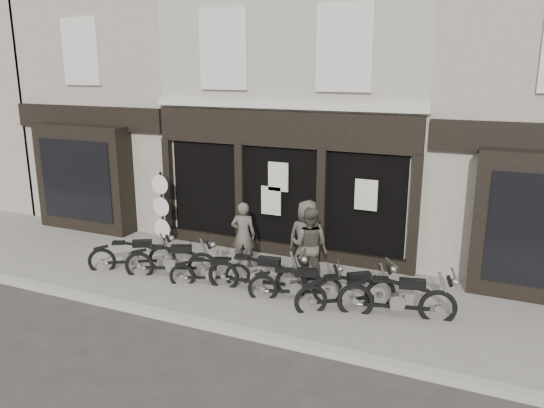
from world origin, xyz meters
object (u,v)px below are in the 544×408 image
at_px(motorcycle_4, 296,287).
at_px(man_centre, 309,245).
at_px(motorcycle_2, 211,273).
at_px(man_left, 243,235).
at_px(motorcycle_1, 172,263).
at_px(advert_sign_post, 162,213).
at_px(motorcycle_5, 347,294).
at_px(motorcycle_0, 133,257).
at_px(motorcycle_3, 258,276).
at_px(man_right, 307,239).
at_px(motorcycle_6, 398,301).

relative_size(motorcycle_4, man_centre, 1.09).
xyz_separation_m(motorcycle_2, man_left, (0.21, 1.25, 0.60)).
distance_m(motorcycle_1, advert_sign_post, 2.37).
bearing_deg(motorcycle_5, advert_sign_post, 127.14).
relative_size(motorcycle_0, motorcycle_4, 0.98).
distance_m(motorcycle_3, motorcycle_4, 0.95).
xyz_separation_m(motorcycle_1, man_left, (1.31, 1.21, 0.53)).
height_order(motorcycle_4, man_centre, man_centre).
distance_m(motorcycle_3, man_left, 1.58).
height_order(motorcycle_0, man_right, man_right).
bearing_deg(man_right, motorcycle_4, 97.53).
height_order(motorcycle_5, man_left, man_left).
xyz_separation_m(man_left, man_right, (1.67, 0.01, 0.11)).
bearing_deg(advert_sign_post, man_right, -4.36).
xyz_separation_m(motorcycle_1, man_centre, (3.13, 0.96, 0.60)).
distance_m(motorcycle_0, man_centre, 4.42).
xyz_separation_m(motorcycle_2, advert_sign_post, (-2.58, 1.76, 0.72)).
relative_size(motorcycle_0, motorcycle_6, 0.83).
relative_size(man_left, advert_sign_post, 0.75).
xyz_separation_m(man_right, advert_sign_post, (-4.46, 0.50, 0.02)).
height_order(man_right, advert_sign_post, advert_sign_post).
bearing_deg(motorcycle_1, motorcycle_2, -24.59).
relative_size(motorcycle_0, man_centre, 1.07).
bearing_deg(motorcycle_6, motorcycle_0, 167.15).
height_order(motorcycle_0, motorcycle_4, motorcycle_0).
xyz_separation_m(motorcycle_1, motorcycle_2, (1.10, -0.03, -0.07)).
bearing_deg(motorcycle_3, motorcycle_2, 175.45).
xyz_separation_m(motorcycle_1, motorcycle_5, (4.34, -0.01, -0.00)).
xyz_separation_m(man_left, man_centre, (1.83, -0.25, 0.07)).
xyz_separation_m(motorcycle_0, motorcycle_1, (1.13, 0.02, 0.01)).
bearing_deg(man_right, motorcycle_2, 30.76).
height_order(motorcycle_0, man_centre, man_centre).
relative_size(motorcycle_5, motorcycle_6, 0.82).
relative_size(motorcycle_2, man_centre, 0.97).
height_order(motorcycle_2, motorcycle_5, motorcycle_5).
xyz_separation_m(motorcycle_3, man_right, (0.71, 1.17, 0.62)).
relative_size(motorcycle_2, motorcycle_6, 0.75).
height_order(motorcycle_1, motorcycle_5, motorcycle_1).
xyz_separation_m(man_centre, man_right, (-0.16, 0.26, 0.04)).
bearing_deg(man_left, motorcycle_2, 63.67).
xyz_separation_m(motorcycle_0, motorcycle_4, (4.34, -0.01, -0.02)).
distance_m(motorcycle_5, man_right, 1.94).
xyz_separation_m(motorcycle_5, man_left, (-3.03, 1.22, 0.53)).
bearing_deg(motorcycle_2, motorcycle_5, -25.28).
bearing_deg(motorcycle_0, motorcycle_6, -31.03).
bearing_deg(man_left, motorcycle_0, 9.90).
relative_size(motorcycle_0, motorcycle_5, 1.01).
bearing_deg(motorcycle_4, man_right, 80.62).
relative_size(motorcycle_1, motorcycle_3, 0.90).
relative_size(motorcycle_0, man_right, 1.02).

